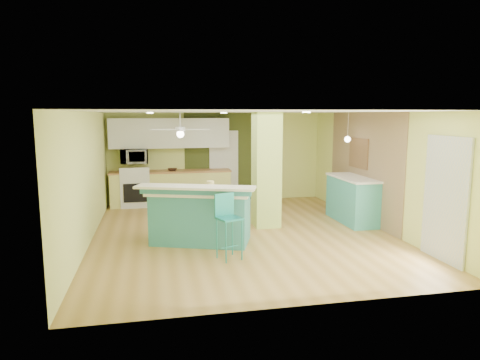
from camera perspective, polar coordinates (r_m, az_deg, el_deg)
name	(u,v)px	position (r m, az deg, el deg)	size (l,w,h in m)	color
floor	(242,234)	(8.96, 0.24, -7.15)	(6.00, 7.00, 0.01)	olive
ceiling	(242,112)	(8.62, 0.26, 9.12)	(6.00, 7.00, 0.01)	white
wall_back	(217,157)	(12.13, -3.15, 3.04)	(6.00, 0.01, 2.50)	#DAE47A
wall_front	(300,212)	(5.37, 7.95, -4.20)	(6.00, 0.01, 2.50)	#DAE47A
wall_left	(87,178)	(8.61, -19.73, 0.23)	(0.01, 7.00, 2.50)	#DAE47A
wall_right	(377,170)	(9.76, 17.79, 1.27)	(0.01, 7.00, 2.50)	#DAE47A
wood_panel	(363,167)	(10.28, 16.07, 1.70)	(0.02, 3.40, 2.50)	#816549
olive_accent	(224,157)	(12.14, -2.20, 3.06)	(2.20, 0.02, 2.50)	#3C451B
interior_door	(224,166)	(12.14, -2.17, 1.87)	(0.82, 0.05, 2.00)	silver
french_door	(445,199)	(7.87, 25.68, -2.35)	(0.04, 1.08, 2.10)	silver
column	(266,170)	(9.33, 3.53, 1.34)	(0.55, 0.55, 2.50)	#B3CE5F
kitchen_run	(171,188)	(11.81, -9.15, -1.02)	(3.25, 0.63, 0.94)	#D2D06E
stove	(136,189)	(11.80, -13.76, -1.23)	(0.76, 0.66, 1.08)	silver
upper_cabinets	(170,133)	(11.78, -9.35, 6.19)	(3.20, 0.34, 0.80)	silver
microwave	(134,156)	(11.70, -13.91, 3.08)	(0.70, 0.48, 0.39)	silver
ceiling_fan	(180,130)	(10.46, -7.97, 6.62)	(1.41, 1.41, 0.61)	silver
pendant_lamp	(348,139)	(10.21, 14.15, 5.30)	(0.14, 0.14, 0.69)	silver
wall_decor	(359,153)	(10.41, 15.52, 3.47)	(0.03, 0.90, 0.70)	brown
peninsula	(201,215)	(8.27, -5.26, -4.64)	(2.32, 1.78, 1.17)	teal
bar_stool	(227,216)	(7.28, -1.73, -4.76)	(0.47, 0.47, 1.12)	teal
side_counter	(353,199)	(10.14, 14.81, -2.50)	(0.69, 1.62, 1.04)	teal
fruit_bowl	(172,170)	(11.71, -9.01, 1.38)	(0.26, 0.26, 0.06)	#382117
canister	(210,185)	(8.28, -3.99, -0.69)	(0.15, 0.15, 0.16)	gold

